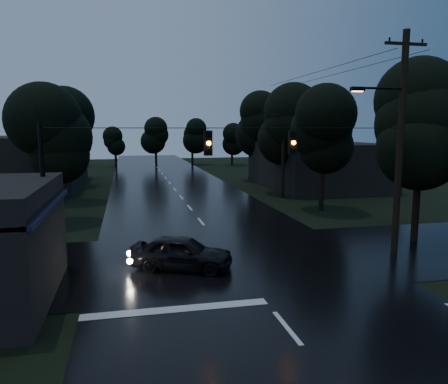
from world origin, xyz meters
name	(u,v)px	position (x,y,z in m)	size (l,w,h in m)	color
main_road	(181,198)	(0.00, 30.00, 0.00)	(12.00, 120.00, 0.02)	black
cross_street	(231,259)	(0.00, 12.00, 0.00)	(60.00, 9.00, 0.02)	black
building_far_right	(316,165)	(14.00, 34.00, 2.20)	(10.00, 14.00, 4.40)	black
building_far_left	(28,162)	(-14.00, 40.00, 2.50)	(10.00, 16.00, 5.00)	black
utility_pole_main	(399,140)	(7.41, 11.00, 5.26)	(3.50, 0.30, 10.00)	black
utility_pole_far	(283,152)	(8.30, 28.00, 3.88)	(2.00, 0.30, 7.50)	black
anchor_pole_left	(44,203)	(-7.50, 11.00, 3.00)	(0.18, 0.18, 6.00)	black
span_signals	(250,142)	(0.56, 10.99, 5.24)	(15.00, 0.37, 1.12)	black
tree_corner_near	(421,124)	(10.00, 13.00, 5.99)	(4.48, 4.48, 9.44)	black
tree_left_a	(49,137)	(-9.00, 22.00, 5.24)	(3.92, 3.92, 8.26)	black
tree_left_b	(58,131)	(-9.60, 30.00, 5.62)	(4.20, 4.20, 8.85)	black
tree_left_c	(66,126)	(-10.20, 40.00, 5.99)	(4.48, 4.48, 9.44)	black
tree_right_a	(323,131)	(9.00, 22.00, 5.62)	(4.20, 4.20, 8.85)	black
tree_right_b	(290,126)	(9.60, 30.00, 5.99)	(4.48, 4.48, 9.44)	black
tree_right_c	(262,123)	(10.20, 40.00, 6.37)	(4.76, 4.76, 10.03)	black
car	(182,253)	(-2.31, 11.06, 0.71)	(1.68, 4.18, 1.42)	black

